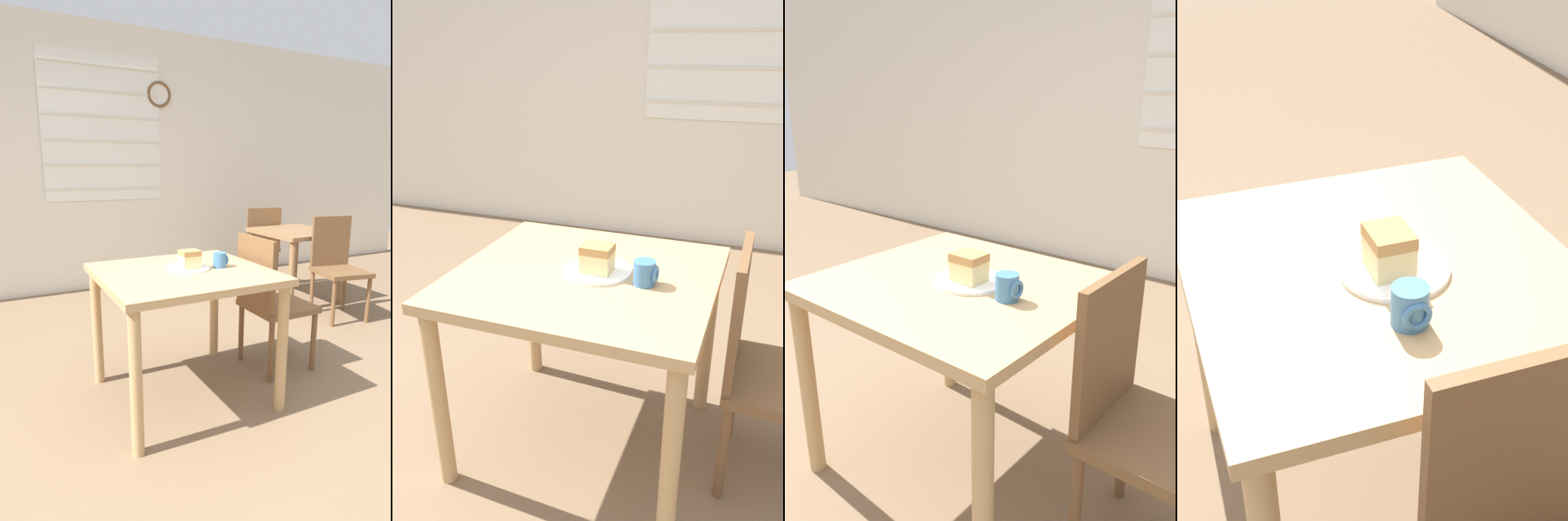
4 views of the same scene
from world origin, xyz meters
TOP-DOWN VIEW (x-y plane):
  - wall_back at (0.01, 3.03)m, footprint 10.00×0.09m
  - dining_table_near at (0.14, 0.52)m, footprint 0.93×0.86m
  - chair_near_window at (0.80, 0.58)m, footprint 0.41×0.41m
  - plate at (0.18, 0.54)m, footprint 0.25×0.25m
  - cake_slice at (0.18, 0.52)m, footprint 0.11×0.09m
  - coffee_mug at (0.37, 0.50)m, footprint 0.08×0.08m

SIDE VIEW (x-z plane):
  - chair_near_window at x=0.80m, z-range 0.04..0.94m
  - dining_table_near at x=0.14m, z-range 0.27..1.04m
  - plate at x=0.18m, z-range 0.77..0.78m
  - coffee_mug at x=0.37m, z-range 0.77..0.86m
  - cake_slice at x=0.18m, z-range 0.78..0.88m
  - wall_back at x=0.01m, z-range 0.01..2.81m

